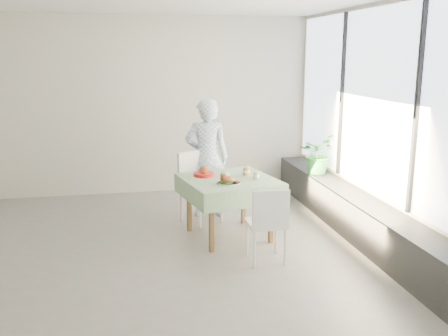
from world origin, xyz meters
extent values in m
plane|color=slate|center=(0.00, 0.00, 0.00)|extent=(6.00, 6.00, 0.00)
cube|color=beige|center=(0.00, 2.50, 1.40)|extent=(6.00, 0.02, 2.80)
cube|color=beige|center=(0.00, -2.50, 1.40)|extent=(6.00, 0.02, 2.80)
cube|color=beige|center=(3.00, 0.00, 1.40)|extent=(0.02, 5.00, 2.80)
cube|color=#D1E0F9|center=(2.97, 0.00, 1.65)|extent=(0.01, 4.80, 2.18)
cube|color=black|center=(2.80, 0.00, 0.25)|extent=(0.40, 4.80, 0.50)
cube|color=brown|center=(1.23, 0.21, 0.71)|extent=(1.06, 1.06, 0.04)
cube|color=silver|center=(1.23, 0.21, 0.74)|extent=(1.23, 1.23, 0.01)
cube|color=white|center=(0.99, 0.83, 0.48)|extent=(0.61, 0.61, 0.04)
cube|color=white|center=(0.88, 1.00, 0.72)|extent=(0.40, 0.27, 0.44)
cube|color=white|center=(1.48, -0.57, 0.42)|extent=(0.40, 0.40, 0.04)
cube|color=white|center=(1.48, -0.75, 0.64)|extent=(0.40, 0.04, 0.39)
imported|color=#80ABCD|center=(1.11, 1.10, 0.82)|extent=(0.65, 0.47, 1.64)
cylinder|color=white|center=(1.18, -0.04, 0.75)|extent=(0.28, 0.28, 0.02)
cylinder|color=#1D4D13|center=(1.14, -0.04, 0.76)|extent=(0.16, 0.16, 0.02)
ellipsoid|color=brown|center=(1.14, -0.04, 0.81)|extent=(0.13, 0.12, 0.10)
ellipsoid|color=white|center=(1.14, -0.04, 0.85)|extent=(0.09, 0.09, 0.07)
cylinder|color=maroon|center=(1.26, -0.05, 0.77)|extent=(0.05, 0.05, 0.03)
cylinder|color=white|center=(1.47, 0.31, 0.81)|extent=(0.09, 0.09, 0.13)
cylinder|color=orange|center=(1.47, 0.31, 0.79)|extent=(0.08, 0.08, 0.09)
cylinder|color=white|center=(1.47, 0.31, 0.87)|extent=(0.10, 0.10, 0.01)
cylinder|color=yellow|center=(1.48, 0.31, 0.92)|extent=(0.01, 0.03, 0.18)
cylinder|color=white|center=(1.54, 0.10, 0.80)|extent=(0.08, 0.08, 0.12)
cylinder|color=beige|center=(1.54, 0.10, 0.79)|extent=(0.07, 0.07, 0.08)
cylinder|color=white|center=(1.54, 0.10, 0.86)|extent=(0.09, 0.09, 0.01)
cylinder|color=yellow|center=(1.55, 0.10, 0.90)|extent=(0.01, 0.03, 0.16)
cylinder|color=#B31712|center=(0.96, 0.39, 0.76)|extent=(0.26, 0.26, 0.04)
cylinder|color=white|center=(0.96, 0.39, 0.77)|extent=(0.22, 0.22, 0.01)
ellipsoid|color=brown|center=(0.96, 0.39, 0.82)|extent=(0.11, 0.11, 0.10)
imported|color=#2C8437|center=(2.75, 1.20, 0.80)|extent=(0.70, 0.71, 0.59)
camera|label=1|loc=(0.03, -5.49, 2.20)|focal=40.00mm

